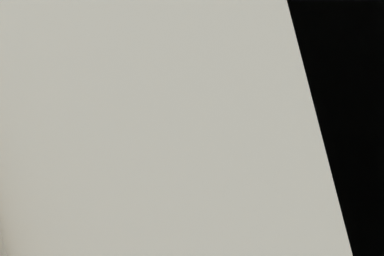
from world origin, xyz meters
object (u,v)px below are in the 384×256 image
(cell_phone, at_px, (286,168))
(mug, at_px, (109,187))
(computer_mouse, at_px, (263,150))
(desk, at_px, (272,202))
(book_stack_tall, at_px, (206,137))
(laptop, at_px, (199,104))
(book_stack_keyboard_riser, at_px, (181,175))
(book_stack_side, at_px, (288,133))
(keyboard, at_px, (182,164))

(cell_phone, bearing_deg, mug, -159.47)
(computer_mouse, height_order, mug, mug)
(desk, distance_m, book_stack_tall, 0.55)
(laptop, relative_size, computer_mouse, 2.92)
(book_stack_tall, relative_size, laptop, 0.81)
(computer_mouse, bearing_deg, desk, 16.98)
(mug, bearing_deg, book_stack_tall, 12.36)
(book_stack_keyboard_riser, bearing_deg, cell_phone, -15.56)
(desk, bearing_deg, laptop, 153.83)
(book_stack_tall, relative_size, cell_phone, 1.81)
(mug, bearing_deg, book_stack_keyboard_riser, -10.21)
(desk, bearing_deg, computer_mouse, -163.02)
(book_stack_side, height_order, keyboard, book_stack_side)
(desk, bearing_deg, mug, -179.57)
(laptop, xyz_separation_m, computer_mouse, (0.23, -0.20, -0.21))
(keyboard, xyz_separation_m, mug, (-0.30, 0.05, -0.04))
(computer_mouse, xyz_separation_m, mug, (-0.75, 0.03, 0.03))
(book_stack_side, bearing_deg, laptop, 155.74)
(book_stack_tall, xyz_separation_m, computer_mouse, (0.23, -0.14, -0.07))
(book_stack_tall, distance_m, book_stack_keyboard_riser, 0.28)
(desk, distance_m, cell_phone, 0.40)
(book_stack_tall, bearing_deg, cell_phone, -50.58)
(book_stack_keyboard_riser, bearing_deg, desk, 6.20)
(cell_phone, bearing_deg, desk, 97.17)
(laptop, bearing_deg, book_stack_side, -24.26)
(desk, height_order, book_stack_tall, book_stack_tall)
(desk, relative_size, laptop, 4.81)
(laptop, relative_size, mug, 2.59)
(desk, height_order, cell_phone, cell_phone)
(desk, height_order, book_stack_keyboard_riser, book_stack_keyboard_riser)
(book_stack_side, height_order, laptop, laptop)
(keyboard, distance_m, computer_mouse, 0.45)
(book_stack_tall, relative_size, book_stack_side, 1.09)
(mug, bearing_deg, book_stack_side, -0.21)
(book_stack_tall, bearing_deg, computer_mouse, -31.69)
(book_stack_keyboard_riser, distance_m, book_stack_side, 0.61)
(book_stack_side, xyz_separation_m, mug, (-0.91, 0.00, -0.01))
(book_stack_keyboard_riser, distance_m, keyboard, 0.05)
(book_stack_keyboard_riser, height_order, laptop, laptop)
(keyboard, bearing_deg, desk, 9.49)
(desk, bearing_deg, keyboard, -173.98)
(laptop, height_order, mug, laptop)
(desk, distance_m, book_stack_keyboard_riser, 0.68)
(mug, xyz_separation_m, cell_phone, (0.76, -0.18, -0.04))
(book_stack_tall, bearing_deg, book_stack_keyboard_riser, -142.42)
(keyboard, bearing_deg, book_stack_keyboard_riser, -146.98)
(book_stack_side, height_order, mug, book_stack_side)
(book_stack_tall, xyz_separation_m, mug, (-0.52, -0.11, -0.04))
(keyboard, height_order, computer_mouse, keyboard)
(book_stack_side, relative_size, laptop, 0.74)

